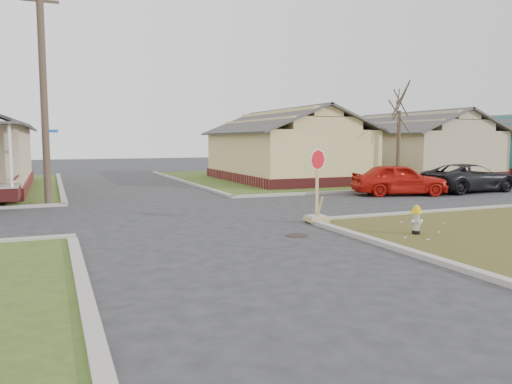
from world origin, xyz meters
name	(u,v)px	position (x,y,z in m)	size (l,w,h in m)	color
ground	(216,238)	(0.00, 0.00, 0.00)	(120.00, 120.00, 0.00)	#262629
verge_far_right	(417,174)	(22.00, 18.00, 0.03)	(37.00, 19.00, 0.05)	#344F1C
curbs	(174,213)	(0.00, 5.00, 0.00)	(80.00, 40.00, 0.12)	#A29C92
manhole	(297,235)	(2.20, -0.50, 0.01)	(0.64, 0.64, 0.01)	black
side_house_yellow	(285,147)	(10.00, 16.50, 2.19)	(7.60, 11.60, 4.70)	maroon
side_house_tan	(410,146)	(20.00, 16.50, 2.19)	(7.60, 11.60, 4.70)	maroon
side_house_teal	(511,146)	(30.00, 16.50, 2.19)	(7.60, 11.60, 4.70)	maroon
utility_pole	(43,88)	(-4.20, 8.90, 4.66)	(1.80, 0.28, 9.00)	#3F3024
tree_mid_right	(398,149)	(14.00, 10.20, 2.15)	(0.22, 0.22, 4.20)	#3F3024
fire_hydrant	(416,218)	(5.25, -1.77, 0.50)	(0.30, 0.30, 0.81)	black
stop_sign	(317,206)	(3.76, 1.17, 0.55)	(0.66, 0.65, 2.34)	tan
red_sedan	(399,179)	(11.39, 6.75, 0.76)	(1.80, 4.47, 1.52)	red
dark_pickup	(469,178)	(15.75, 6.73, 0.71)	(2.37, 5.14, 1.43)	black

